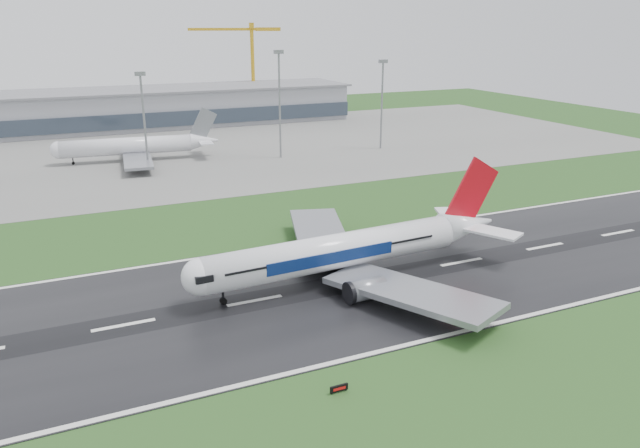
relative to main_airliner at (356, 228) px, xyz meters
name	(u,v)px	position (x,y,z in m)	size (l,w,h in m)	color
ground	(124,326)	(-39.07, -2.19, -9.01)	(520.00, 520.00, 0.00)	#1F4419
runway	(124,325)	(-39.07, -2.19, -8.96)	(400.00, 45.00, 0.10)	black
apron	(74,159)	(-39.07, 122.81, -8.97)	(400.00, 130.00, 0.08)	slate
terminal	(63,113)	(-39.07, 182.81, -1.51)	(240.00, 36.00, 15.00)	gray
main_airliner	(356,228)	(0.00, 0.00, 0.00)	(60.34, 57.46, 17.81)	white
parked_airliner	(133,137)	(-21.19, 112.58, -1.21)	(52.64, 49.01, 15.43)	silver
tower_crane	(253,69)	(47.19, 197.81, 12.25)	(42.92, 2.34, 42.52)	gold
runway_sign	(339,389)	(-17.82, -30.20, -8.49)	(2.30, 0.26, 1.04)	black
floodmast_3	(145,124)	(-19.39, 97.81, 4.80)	(0.64, 0.64, 27.62)	gray
floodmast_4	(280,107)	(23.14, 97.81, 7.46)	(0.64, 0.64, 32.93)	gray
floodmast_5	(382,107)	(60.69, 97.81, 5.60)	(0.64, 0.64, 29.21)	gray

